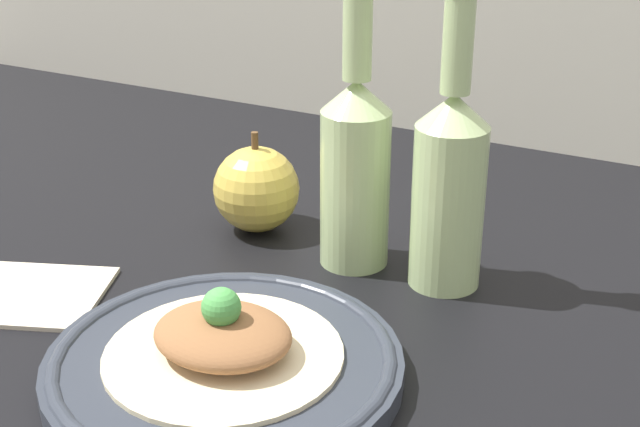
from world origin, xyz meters
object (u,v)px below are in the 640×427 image
Objects in this scene: apple at (256,189)px; plate at (224,364)px; plated_food at (223,339)px; cider_bottle_right at (449,179)px; cider_bottle_left at (355,162)px.

plate is at bearing -64.03° from apple.
plated_food is at bearing -64.03° from apple.
cider_bottle_right is at bearing -5.52° from apple.
plate is 1.50× the size of plated_food.
cider_bottle_left is at bearing -9.62° from apple.
plate is 24.36cm from cider_bottle_right.
cider_bottle_right is 20.92cm from apple.
cider_bottle_left is (0.29, 20.97, 6.53)cm from plated_food.
plated_food reaches higher than plate.
plated_food is 1.73× the size of apple.
plate is 2.60× the size of apple.
plated_food is at bearing -113.08° from cider_bottle_right.
cider_bottle_left reaches higher than plate.
cider_bottle_left and cider_bottle_right have the same top height.
plated_food is at bearing -90.79° from cider_bottle_left.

